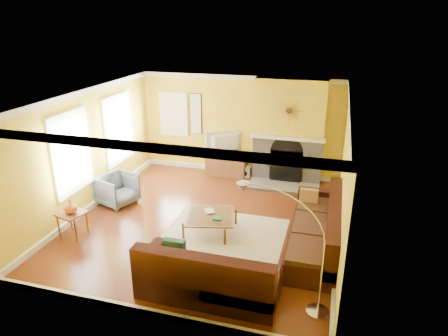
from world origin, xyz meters
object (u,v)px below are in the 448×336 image
(sectional_sofa, at_px, (254,229))
(armchair, at_px, (117,190))
(side_table, at_px, (73,224))
(arc_lamp, at_px, (285,251))
(media_console, at_px, (227,165))
(coffee_table, at_px, (210,223))

(sectional_sofa, bearing_deg, armchair, 162.82)
(side_table, xyz_separation_m, arc_lamp, (4.32, -0.95, 0.73))
(media_console, bearing_deg, arc_lamp, -65.55)
(side_table, bearing_deg, coffee_table, 19.72)
(armchair, bearing_deg, sectional_sofa, -88.16)
(coffee_table, relative_size, armchair, 1.20)
(armchair, xyz_separation_m, side_table, (-0.10, -1.56, -0.10))
(armchair, bearing_deg, side_table, -164.61)
(coffee_table, relative_size, side_table, 1.82)
(media_console, height_order, armchair, armchair)
(coffee_table, relative_size, media_console, 0.87)
(armchair, bearing_deg, arc_lamp, -101.72)
(coffee_table, height_order, arc_lamp, arc_lamp)
(side_table, bearing_deg, arc_lamp, -12.38)
(armchair, bearing_deg, coffee_table, -85.35)
(sectional_sofa, xyz_separation_m, coffee_table, (-1.00, 0.44, -0.26))
(media_console, distance_m, armchair, 3.14)
(media_console, bearing_deg, armchair, -128.81)
(sectional_sofa, bearing_deg, media_console, 113.30)
(arc_lamp, bearing_deg, armchair, 149.27)
(coffee_table, xyz_separation_m, media_console, (-0.52, 3.08, 0.11))
(arc_lamp, bearing_deg, side_table, 167.62)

